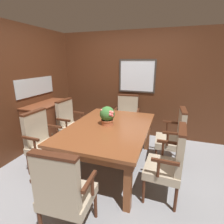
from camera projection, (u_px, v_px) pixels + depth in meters
name	position (u px, v px, depth m)	size (l,w,h in m)	color
ground_plane	(105.00, 170.00, 2.97)	(14.00, 14.00, 0.00)	gray
wall_back	(130.00, 85.00, 4.21)	(7.20, 0.08, 2.45)	#4C2816
wall_left	(14.00, 93.00, 3.18)	(0.08, 7.20, 2.45)	#4C2816
dining_table	(109.00, 131.00, 2.92)	(1.29, 1.87, 0.75)	brown
chair_left_near	(42.00, 139.00, 2.88)	(0.48, 0.58, 1.02)	#472314
chair_right_far	(174.00, 135.00, 3.04)	(0.48, 0.58, 1.02)	#472314
chair_left_far	(70.00, 122.00, 3.68)	(0.48, 0.58, 1.02)	#472314
chair_head_far	(127.00, 115.00, 4.15)	(0.59, 0.49, 1.02)	#472314
chair_right_near	(170.00, 161.00, 2.25)	(0.48, 0.58, 1.02)	#472314
chair_head_near	(63.00, 191.00, 1.74)	(0.58, 0.49, 1.02)	#472314
potted_plant	(107.00, 115.00, 2.91)	(0.26, 0.25, 0.32)	#B2603D
sideboard_cabinet	(49.00, 124.00, 3.78)	(0.50, 1.06, 0.93)	brown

